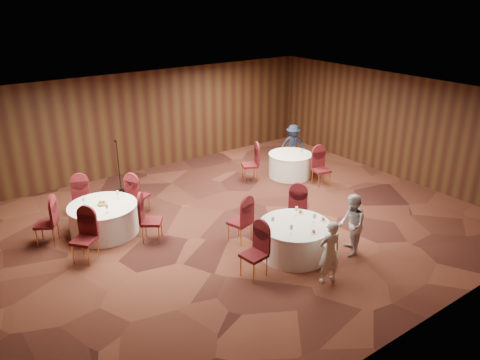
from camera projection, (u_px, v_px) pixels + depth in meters
ground at (238, 224)px, 11.89m from camera, size 12.00×12.00×0.00m
room_shell at (238, 151)px, 11.14m from camera, size 12.00×12.00×12.00m
table_main at (294, 239)px, 10.43m from camera, size 1.61×1.61×0.74m
table_left at (104, 219)px, 11.35m from camera, size 1.65×1.65×0.74m
table_right at (290, 165)px, 14.82m from camera, size 1.36×1.36×0.74m
chairs_main at (265, 226)px, 10.73m from camera, size 2.97×1.98×1.00m
chairs_left at (101, 214)px, 11.30m from camera, size 3.11×3.06×1.00m
chairs_right at (285, 167)px, 14.26m from camera, size 2.15×2.26×1.00m
tabletop_main at (303, 219)px, 10.31m from camera, size 1.17×1.02×0.22m
tabletop_left at (102, 202)px, 11.17m from camera, size 0.87×0.78×0.22m
tabletop_right at (301, 151)px, 14.50m from camera, size 0.08×0.08×0.22m
mic_stand at (120, 177)px, 13.65m from camera, size 0.24×0.24×1.56m
woman_a at (329, 252)px, 9.32m from camera, size 0.55×0.41×1.36m
woman_b at (351, 225)px, 10.32m from camera, size 0.85×0.88×1.43m
man_c at (293, 144)px, 15.76m from camera, size 1.00×0.97×1.37m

